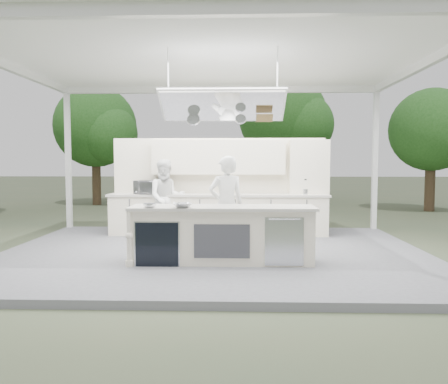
{
  "coord_description": "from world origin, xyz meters",
  "views": [
    {
      "loc": [
        0.45,
        -8.19,
        1.82
      ],
      "look_at": [
        0.18,
        0.4,
        1.22
      ],
      "focal_mm": 35.0,
      "sensor_mm": 36.0,
      "label": 1
    }
  ],
  "objects_px": {
    "demo_island": "(221,234)",
    "sous_chef": "(166,198)",
    "back_counter": "(218,214)",
    "head_chef": "(226,205)"
  },
  "relations": [
    {
      "from": "head_chef",
      "to": "sous_chef",
      "type": "bearing_deg",
      "value": -68.34
    },
    {
      "from": "demo_island",
      "to": "sous_chef",
      "type": "xyz_separation_m",
      "value": [
        -1.33,
        2.46,
        0.4
      ]
    },
    {
      "from": "back_counter",
      "to": "sous_chef",
      "type": "relative_size",
      "value": 2.9
    },
    {
      "from": "back_counter",
      "to": "sous_chef",
      "type": "height_order",
      "value": "sous_chef"
    },
    {
      "from": "head_chef",
      "to": "demo_island",
      "type": "bearing_deg",
      "value": 68.13
    },
    {
      "from": "demo_island",
      "to": "back_counter",
      "type": "relative_size",
      "value": 0.61
    },
    {
      "from": "head_chef",
      "to": "sous_chef",
      "type": "xyz_separation_m",
      "value": [
        -1.4,
        1.79,
        -0.03
      ]
    },
    {
      "from": "back_counter",
      "to": "demo_island",
      "type": "bearing_deg",
      "value": -86.37
    },
    {
      "from": "back_counter",
      "to": "head_chef",
      "type": "height_order",
      "value": "head_chef"
    },
    {
      "from": "back_counter",
      "to": "head_chef",
      "type": "distance_m",
      "value": 2.19
    }
  ]
}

